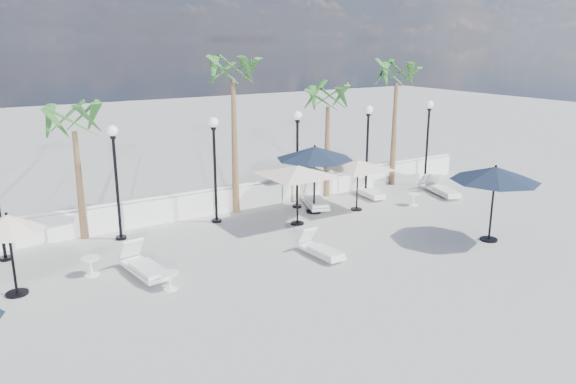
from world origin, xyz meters
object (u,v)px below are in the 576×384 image
lounger_5 (314,200)px  parasol_navy_mid (315,153)px  parasol_cream_sq_b (358,161)px  parasol_cream_small (8,225)px  lounger_8 (443,190)px  parasol_cream_sq_a (298,166)px  parasol_navy_right (495,174)px  lounger_7 (368,192)px  lounger_6 (435,187)px  lounger_3 (320,249)px  lounger_4 (144,266)px

lounger_5 → parasol_navy_mid: 2.19m
parasol_cream_sq_b → parasol_cream_small: size_ratio=1.87×
lounger_8 → parasol_cream_sq_b: parasol_cream_sq_b is taller
parasol_cream_sq_a → parasol_navy_right: bearing=-46.9°
lounger_7 → parasol_cream_sq_a: (-4.51, -1.49, 1.92)m
lounger_6 → parasol_cream_sq_a: bearing=-175.9°
lounger_3 → lounger_5: lounger_5 is taller
parasol_cream_sq_b → lounger_6: bearing=4.6°
parasol_navy_right → parasol_navy_mid: bearing=119.3°
lounger_8 → parasol_cream_small: size_ratio=0.93×
lounger_8 → parasol_cream_sq_a: size_ratio=0.44×
parasol_navy_right → parasol_cream_small: bearing=164.8°
parasol_navy_mid → parasol_cream_small: size_ratio=1.31×
lounger_5 → parasol_cream_sq_b: parasol_cream_sq_b is taller
lounger_4 → parasol_cream_sq_a: bearing=7.0°
lounger_3 → lounger_7: size_ratio=0.96×
lounger_7 → parasol_navy_mid: 3.87m
parasol_cream_small → lounger_6: bearing=5.6°
lounger_3 → lounger_6: 9.42m
lounger_3 → parasol_cream_sq_b: size_ratio=0.43×
lounger_7 → lounger_8: size_ratio=0.89×
parasol_navy_mid → parasol_cream_sq_b: parasol_navy_mid is taller
parasol_cream_sq_b → parasol_cream_small: 12.38m
lounger_5 → lounger_6: (5.87, -0.86, -0.07)m
lounger_7 → parasol_navy_mid: (-3.19, -0.62, 2.10)m
lounger_4 → lounger_5: lounger_5 is taller
lounger_5 → parasol_navy_right: (2.74, -6.29, 1.99)m
lounger_5 → lounger_3: bearing=-102.7°
parasol_cream_sq_a → parasol_cream_sq_b: size_ratio=1.12×
lounger_4 → parasol_navy_right: 11.32m
lounger_8 → parasol_cream_small: parasol_cream_small is taller
parasol_cream_sq_a → parasol_cream_small: size_ratio=2.09×
lounger_5 → parasol_navy_right: bearing=-46.9°
parasol_cream_sq_a → parasol_cream_small: parasol_cream_sq_a is taller
parasol_cream_sq_a → parasol_cream_small: bearing=-173.8°
lounger_8 → parasol_cream_sq_b: (-4.48, 0.25, 1.70)m
lounger_6 → parasol_cream_sq_b: 5.03m
lounger_7 → parasol_cream_sq_b: (-1.59, -1.24, 1.72)m
lounger_5 → lounger_6: lounger_5 is taller
lounger_3 → lounger_7: lounger_7 is taller
lounger_8 → lounger_3: bearing=-144.8°
lounger_3 → lounger_5: (2.83, 4.48, 0.05)m
parasol_cream_sq_b → lounger_4: bearing=-168.9°
parasol_navy_mid → parasol_cream_small: parasol_navy_mid is taller
lounger_5 → parasol_cream_sq_b: size_ratio=0.54×
lounger_7 → parasol_cream_small: bearing=-164.5°
lounger_6 → lounger_7: size_ratio=0.87×
parasol_cream_sq_b → lounger_8: bearing=-3.2°
lounger_6 → lounger_3: bearing=-158.1°
lounger_7 → parasol_cream_small: 14.24m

